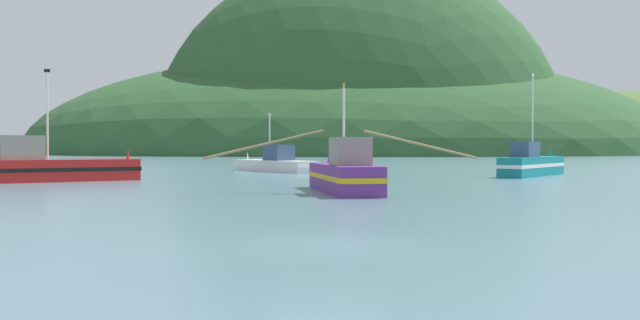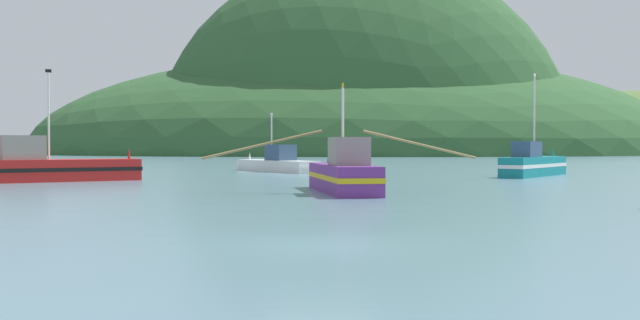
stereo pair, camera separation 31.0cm
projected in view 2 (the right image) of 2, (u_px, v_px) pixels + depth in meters
ground_plane at (319, 245)px, 15.57m from camera, size 600.00×600.00×0.00m
hill_mid_right at (361, 154)px, 194.70m from camera, size 113.47×90.77×107.83m
hill_far_center at (611, 152)px, 250.42m from camera, size 192.73×154.18×42.25m
hill_far_right at (350, 153)px, 217.69m from camera, size 192.91×154.33×58.30m
fishing_boat_teal at (533, 164)px, 51.45m from camera, size 6.59×9.26×7.47m
fishing_boat_white at (277, 163)px, 60.66m from camera, size 8.34×9.86×5.08m
fishing_boat_purple at (344, 174)px, 33.45m from camera, size 12.94×8.82×5.18m
fishing_boat_red at (42, 167)px, 43.35m from camera, size 10.76×8.67×6.91m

